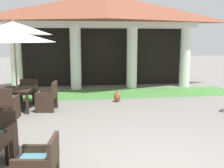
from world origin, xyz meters
The scene contains 9 objects.
background_pavilion centered at (0.00, 7.74, 3.20)m, with size 8.82×2.83×4.19m.
lawn_strip centered at (0.00, 6.42, 0.00)m, with size 10.62×1.99×0.01m, color #47843D.
patio_chair_near_foreground_east centered at (-1.77, -0.38, 0.39)m, with size 0.63×0.63×0.83m.
patio_table_mid_left centered at (-3.07, 4.25, 0.61)m, with size 1.05×1.05×0.70m.
patio_umbrella_mid_left centered at (-3.07, 4.25, 2.51)m, with size 2.29×2.29×2.80m.
patio_chair_mid_left_north centered at (-2.95, 5.18, 0.40)m, with size 0.70×0.61×0.82m.
patio_chair_mid_left_south centered at (-3.19, 3.32, 0.42)m, with size 0.66×0.65×0.92m.
patio_chair_mid_left_east centered at (-2.13, 4.13, 0.42)m, with size 0.65×0.70×0.91m.
terracotta_urn centered at (0.19, 4.98, 0.19)m, with size 0.24×0.24×0.44m.
Camera 1 is at (-1.17, -4.04, 2.21)m, focal length 41.88 mm.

